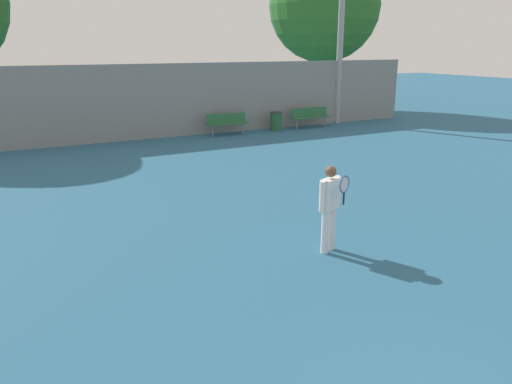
{
  "coord_description": "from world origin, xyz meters",
  "views": [
    {
      "loc": [
        -3.46,
        -1.7,
        3.6
      ],
      "look_at": [
        0.84,
        6.31,
        0.93
      ],
      "focal_mm": 35.0,
      "sensor_mm": 36.0,
      "label": 1
    }
  ],
  "objects_px": {
    "tennis_player": "(330,204)",
    "bench_courtside_near": "(310,115)",
    "bench_courtside_far": "(227,122)",
    "trash_bin": "(276,121)",
    "tree_green_tall": "(324,6)"
  },
  "relations": [
    {
      "from": "bench_courtside_far",
      "to": "trash_bin",
      "type": "bearing_deg",
      "value": -0.39
    },
    {
      "from": "tennis_player",
      "to": "tree_green_tall",
      "type": "relative_size",
      "value": 0.18
    },
    {
      "from": "tennis_player",
      "to": "bench_courtside_near",
      "type": "height_order",
      "value": "tennis_player"
    },
    {
      "from": "bench_courtside_far",
      "to": "tree_green_tall",
      "type": "xyz_separation_m",
      "value": [
        8.41,
        5.13,
        5.15
      ]
    },
    {
      "from": "bench_courtside_near",
      "to": "tennis_player",
      "type": "bearing_deg",
      "value": -122.8
    },
    {
      "from": "bench_courtside_far",
      "to": "tennis_player",
      "type": "bearing_deg",
      "value": -106.68
    },
    {
      "from": "tennis_player",
      "to": "bench_courtside_far",
      "type": "bearing_deg",
      "value": 51.35
    },
    {
      "from": "tree_green_tall",
      "to": "trash_bin",
      "type": "bearing_deg",
      "value": -139.59
    },
    {
      "from": "bench_courtside_far",
      "to": "trash_bin",
      "type": "xyz_separation_m",
      "value": [
        2.36,
        -0.02,
        -0.15
      ]
    },
    {
      "from": "bench_courtside_near",
      "to": "trash_bin",
      "type": "height_order",
      "value": "bench_courtside_near"
    },
    {
      "from": "tennis_player",
      "to": "bench_courtside_near",
      "type": "xyz_separation_m",
      "value": [
        7.78,
        12.07,
        -0.34
      ]
    },
    {
      "from": "bench_courtside_far",
      "to": "tree_green_tall",
      "type": "relative_size",
      "value": 0.2
    },
    {
      "from": "trash_bin",
      "to": "tree_green_tall",
      "type": "xyz_separation_m",
      "value": [
        6.05,
        5.15,
        5.3
      ]
    },
    {
      "from": "tennis_player",
      "to": "bench_courtside_near",
      "type": "bearing_deg",
      "value": 35.24
    },
    {
      "from": "tree_green_tall",
      "to": "tennis_player",
      "type": "bearing_deg",
      "value": -124.95
    }
  ]
}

